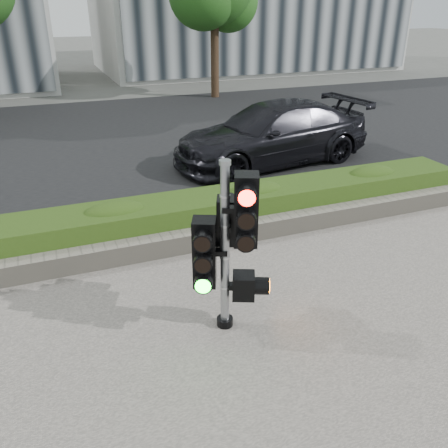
% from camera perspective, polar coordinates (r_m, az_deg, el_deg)
% --- Properties ---
extents(ground, '(120.00, 120.00, 0.00)m').
position_cam_1_polar(ground, '(6.86, 1.27, -10.20)').
color(ground, '#51514C').
rests_on(ground, ground).
extents(sidewalk, '(16.00, 11.00, 0.03)m').
position_cam_1_polar(sidewalk, '(5.24, 12.92, -24.75)').
color(sidewalk, '#9E9389').
rests_on(sidewalk, ground).
extents(road, '(60.00, 13.00, 0.02)m').
position_cam_1_polar(road, '(15.81, -13.04, 10.07)').
color(road, black).
rests_on(road, ground).
extents(curb, '(60.00, 0.25, 0.12)m').
position_cam_1_polar(curb, '(9.43, -6.11, 0.55)').
color(curb, gray).
rests_on(curb, ground).
extents(stone_wall, '(12.00, 0.32, 0.34)m').
position_cam_1_polar(stone_wall, '(8.29, -3.78, -1.93)').
color(stone_wall, gray).
rests_on(stone_wall, sidewalk).
extents(hedge, '(12.00, 1.00, 0.68)m').
position_cam_1_polar(hedge, '(8.77, -5.13, 0.86)').
color(hedge, '#507925').
rests_on(hedge, sidewalk).
extents(traffic_signal, '(0.86, 0.72, 2.31)m').
position_cam_1_polar(traffic_signal, '(5.87, 0.43, -1.85)').
color(traffic_signal, black).
rests_on(traffic_signal, sidewalk).
extents(car_dark, '(5.65, 2.86, 1.57)m').
position_cam_1_polar(car_dark, '(12.80, 5.79, 10.78)').
color(car_dark, black).
rests_on(car_dark, road).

